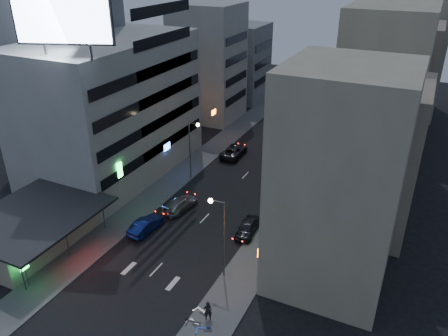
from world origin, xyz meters
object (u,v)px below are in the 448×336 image
Objects in this scene: person at (208,311)px; scooter_silver_b at (208,309)px; parked_car_left at (234,151)px; scooter_silver_a at (200,321)px; parked_car_right_mid at (283,182)px; road_car_silver at (180,204)px; parked_car_right_near at (247,228)px; parked_car_right_far at (295,166)px; scooter_blue at (212,322)px; road_car_blue at (146,225)px; scooter_black_b at (202,317)px.

person is 1.10× the size of scooter_silver_b.
person reaches higher than scooter_silver_b.
parked_car_left is 33.57m from scooter_silver_a.
scooter_silver_a is 1.47m from scooter_silver_b.
road_car_silver is (-9.12, -10.72, 0.11)m from parked_car_right_mid.
parked_car_right_far is (0.00, 17.05, -0.13)m from parked_car_right_near.
road_car_silver is 18.85m from scooter_blue.
road_car_silver is 17.25m from scooter_silver_b.
parked_car_right_near is at bearing -87.60° from parked_car_right_mid.
parked_car_left reaches higher than road_car_blue.
road_car_silver is at bearing -96.68° from road_car_blue.
parked_car_right_near is 2.59× the size of scooter_silver_b.
scooter_blue is 1.03m from scooter_black_b.
parked_car_right_near is 12.47m from scooter_silver_b.
scooter_silver_b is (1.59, -12.37, -0.11)m from parked_car_right_near.
road_car_silver is 17.90m from person.
parked_car_right_mid is 24.90m from person.
person reaches higher than scooter_blue.
parked_car_right_far is at bearing -17.51° from scooter_blue.
road_car_silver reaches higher than scooter_silver_a.
person reaches higher than scooter_black_b.
scooter_black_b is 1.12m from scooter_silver_b.
person is at bearing -38.19° from scooter_black_b.
parked_car_right_near is 1.14× the size of parked_car_right_mid.
person is 1.03m from scooter_silver_a.
scooter_silver_b is (-0.32, 0.57, -0.42)m from person.
scooter_silver_a is (-0.25, -0.90, -0.43)m from person.
scooter_blue is (0.98, 0.27, 0.08)m from scooter_silver_a.
parked_car_left is 32.81m from person.
road_car_blue reaches higher than parked_car_right_far.
scooter_blue reaches higher than scooter_black_b.
parked_car_right_near reaches higher than scooter_silver_a.
parked_car_right_far reaches higher than scooter_black_b.
parked_car_right_near is 2.68× the size of scooter_silver_a.
scooter_silver_b is (-0.02, 1.11, -0.02)m from scooter_black_b.
parked_car_right_near is 13.83m from scooter_blue.
scooter_blue is (0.73, -0.63, -0.36)m from person.
parked_car_right_far is 30.06m from person.
scooter_silver_a is (10.78, -15.00, -0.12)m from road_car_silver.
road_car_blue is 15.77m from scooter_blue.
parked_car_right_far is (0.00, 5.17, -0.01)m from parked_car_right_mid.
person is (1.90, -12.94, 0.30)m from parked_car_right_near.
parked_car_right_near is 1.02× the size of parked_car_right_far.
parked_car_right_mid is 0.83× the size of road_car_blue.
road_car_blue reaches higher than scooter_silver_b.
person reaches higher than parked_car_right_mid.
parked_car_left is 3.21× the size of scooter_black_b.
scooter_black_b is (-0.04, 0.36, 0.04)m from scooter_silver_a.
scooter_blue is at bearing -104.72° from scooter_black_b.
road_car_silver is at bearing -118.63° from parked_car_right_far.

